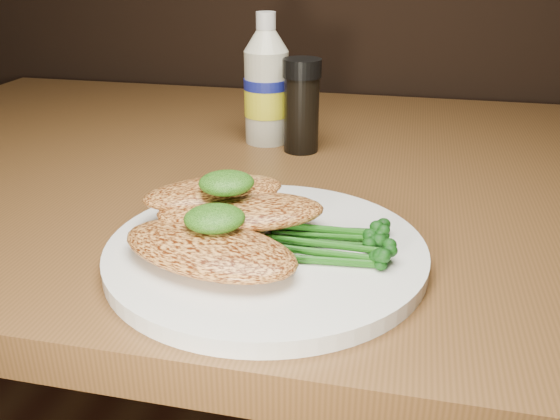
% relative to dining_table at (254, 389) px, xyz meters
% --- Properties ---
extents(dining_table, '(1.20, 0.80, 0.75)m').
position_rel_dining_table_xyz_m(dining_table, '(0.00, 0.00, 0.00)').
color(dining_table, '#513418').
rests_on(dining_table, floor).
extents(plate, '(0.28, 0.28, 0.01)m').
position_rel_dining_table_xyz_m(plate, '(0.09, -0.25, 0.38)').
color(plate, white).
rests_on(plate, dining_table).
extents(chicken_front, '(0.18, 0.12, 0.03)m').
position_rel_dining_table_xyz_m(chicken_front, '(0.05, -0.29, 0.40)').
color(chicken_front, '#E19547').
rests_on(chicken_front, plate).
extents(chicken_mid, '(0.17, 0.12, 0.02)m').
position_rel_dining_table_xyz_m(chicken_mid, '(0.06, -0.23, 0.41)').
color(chicken_mid, '#E19547').
rests_on(chicken_mid, plate).
extents(chicken_back, '(0.15, 0.13, 0.02)m').
position_rel_dining_table_xyz_m(chicken_back, '(0.03, -0.21, 0.42)').
color(chicken_back, '#E19547').
rests_on(chicken_back, plate).
extents(pesto_front, '(0.06, 0.06, 0.02)m').
position_rel_dining_table_xyz_m(pesto_front, '(0.05, -0.27, 0.42)').
color(pesto_front, '#103808').
rests_on(pesto_front, chicken_front).
extents(pesto_back, '(0.06, 0.06, 0.02)m').
position_rel_dining_table_xyz_m(pesto_back, '(0.04, -0.22, 0.43)').
color(pesto_back, '#103808').
rests_on(pesto_back, chicken_back).
extents(broccolini_bundle, '(0.15, 0.12, 0.02)m').
position_rel_dining_table_xyz_m(broccolini_bundle, '(0.14, -0.24, 0.40)').
color(broccolini_bundle, '#1A5412').
rests_on(broccolini_bundle, plate).
extents(mayo_bottle, '(0.07, 0.07, 0.17)m').
position_rel_dining_table_xyz_m(mayo_bottle, '(0.00, 0.08, 0.46)').
color(mayo_bottle, beige).
rests_on(mayo_bottle, dining_table).
extents(pepper_grinder, '(0.07, 0.07, 0.12)m').
position_rel_dining_table_xyz_m(pepper_grinder, '(0.06, 0.05, 0.44)').
color(pepper_grinder, black).
rests_on(pepper_grinder, dining_table).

